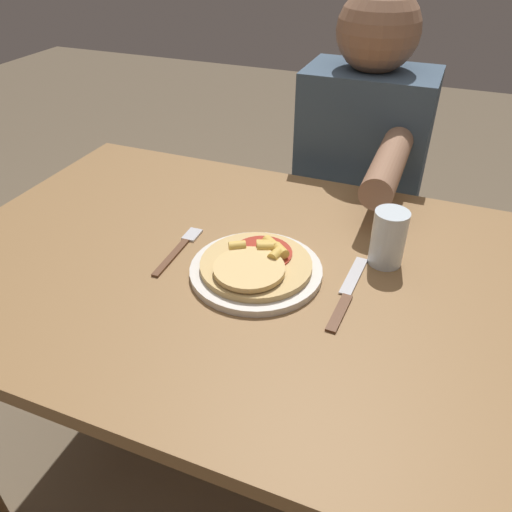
{
  "coord_description": "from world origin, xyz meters",
  "views": [
    {
      "loc": [
        0.29,
        -0.71,
        1.29
      ],
      "look_at": [
        0.02,
        -0.02,
        0.77
      ],
      "focal_mm": 35.0,
      "sensor_mm": 36.0,
      "label": 1
    }
  ],
  "objects_px": {
    "drinking_glass": "(388,238)",
    "person_diner": "(360,175)",
    "plate": "(256,271)",
    "pizza": "(256,263)",
    "dining_table": "(250,308)",
    "knife": "(347,293)",
    "fork": "(180,248)"
  },
  "relations": [
    {
      "from": "pizza",
      "to": "fork",
      "type": "distance_m",
      "value": 0.18
    },
    {
      "from": "dining_table",
      "to": "fork",
      "type": "relative_size",
      "value": 7.02
    },
    {
      "from": "drinking_glass",
      "to": "person_diner",
      "type": "distance_m",
      "value": 0.52
    },
    {
      "from": "dining_table",
      "to": "plate",
      "type": "bearing_deg",
      "value": -42.32
    },
    {
      "from": "drinking_glass",
      "to": "person_diner",
      "type": "relative_size",
      "value": 0.1
    },
    {
      "from": "dining_table",
      "to": "knife",
      "type": "height_order",
      "value": "knife"
    },
    {
      "from": "drinking_glass",
      "to": "person_diner",
      "type": "xyz_separation_m",
      "value": [
        -0.14,
        0.48,
        -0.11
      ]
    },
    {
      "from": "plate",
      "to": "fork",
      "type": "bearing_deg",
      "value": 173.16
    },
    {
      "from": "dining_table",
      "to": "person_diner",
      "type": "distance_m",
      "value": 0.6
    },
    {
      "from": "dining_table",
      "to": "plate",
      "type": "distance_m",
      "value": 0.12
    },
    {
      "from": "dining_table",
      "to": "fork",
      "type": "bearing_deg",
      "value": 178.99
    },
    {
      "from": "dining_table",
      "to": "knife",
      "type": "xyz_separation_m",
      "value": [
        0.19,
        -0.01,
        0.11
      ]
    },
    {
      "from": "plate",
      "to": "pizza",
      "type": "height_order",
      "value": "pizza"
    },
    {
      "from": "fork",
      "to": "drinking_glass",
      "type": "relative_size",
      "value": 1.59
    },
    {
      "from": "plate",
      "to": "person_diner",
      "type": "distance_m",
      "value": 0.62
    },
    {
      "from": "plate",
      "to": "person_diner",
      "type": "height_order",
      "value": "person_diner"
    },
    {
      "from": "plate",
      "to": "pizza",
      "type": "xyz_separation_m",
      "value": [
        0.0,
        -0.0,
        0.02
      ]
    },
    {
      "from": "pizza",
      "to": "person_diner",
      "type": "height_order",
      "value": "person_diner"
    },
    {
      "from": "plate",
      "to": "fork",
      "type": "height_order",
      "value": "plate"
    },
    {
      "from": "drinking_glass",
      "to": "dining_table",
      "type": "bearing_deg",
      "value": -155.42
    },
    {
      "from": "drinking_glass",
      "to": "knife",
      "type": "bearing_deg",
      "value": -109.77
    },
    {
      "from": "fork",
      "to": "dining_table",
      "type": "bearing_deg",
      "value": -1.01
    },
    {
      "from": "knife",
      "to": "fork",
      "type": "bearing_deg",
      "value": 177.07
    },
    {
      "from": "dining_table",
      "to": "knife",
      "type": "distance_m",
      "value": 0.22
    },
    {
      "from": "knife",
      "to": "plate",
      "type": "bearing_deg",
      "value": -178.99
    },
    {
      "from": "knife",
      "to": "person_diner",
      "type": "relative_size",
      "value": 0.19
    },
    {
      "from": "plate",
      "to": "person_diner",
      "type": "xyz_separation_m",
      "value": [
        0.07,
        0.61,
        -0.06
      ]
    },
    {
      "from": "knife",
      "to": "person_diner",
      "type": "distance_m",
      "value": 0.62
    },
    {
      "from": "fork",
      "to": "person_diner",
      "type": "relative_size",
      "value": 0.15
    },
    {
      "from": "dining_table",
      "to": "pizza",
      "type": "relative_size",
      "value": 5.94
    },
    {
      "from": "fork",
      "to": "person_diner",
      "type": "bearing_deg",
      "value": 67.41
    },
    {
      "from": "knife",
      "to": "drinking_glass",
      "type": "bearing_deg",
      "value": 70.23
    }
  ]
}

